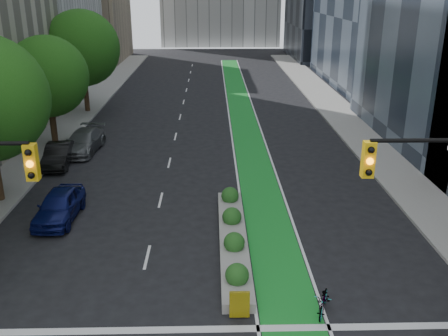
{
  "coord_description": "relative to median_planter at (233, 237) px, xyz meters",
  "views": [
    {
      "loc": [
        0.31,
        -12.64,
        10.85
      ],
      "look_at": [
        0.84,
        8.75,
        3.0
      ],
      "focal_mm": 40.0,
      "sensor_mm": 36.0,
      "label": 1
    }
  ],
  "objects": [
    {
      "name": "sidewalk_left",
      "position": [
        -13.0,
        17.96,
        -0.3
      ],
      "size": [
        3.6,
        90.0,
        0.15
      ],
      "primitive_type": "cube",
      "color": "gray",
      "rests_on": "ground"
    },
    {
      "name": "sidewalk_right",
      "position": [
        10.6,
        17.96,
        -0.3
      ],
      "size": [
        3.6,
        90.0,
        0.15
      ],
      "primitive_type": "cube",
      "color": "gray",
      "rests_on": "ground"
    },
    {
      "name": "bike_lane_paint",
      "position": [
        1.8,
        22.96,
        -0.37
      ],
      "size": [
        2.2,
        70.0,
        0.01
      ],
      "primitive_type": "cube",
      "color": "#18882A",
      "rests_on": "ground"
    },
    {
      "name": "tree_midfar",
      "position": [
        -12.2,
        14.96,
        4.57
      ],
      "size": [
        5.6,
        5.6,
        7.76
      ],
      "color": "black",
      "rests_on": "ground"
    },
    {
      "name": "tree_far",
      "position": [
        -12.2,
        24.96,
        5.32
      ],
      "size": [
        6.6,
        6.6,
        9.0
      ],
      "color": "black",
      "rests_on": "ground"
    },
    {
      "name": "median_planter",
      "position": [
        0.0,
        0.0,
        0.0
      ],
      "size": [
        1.2,
        10.26,
        1.1
      ],
      "color": "gray",
      "rests_on": "ground"
    },
    {
      "name": "bicycle",
      "position": [
        2.98,
        -4.95,
        0.07
      ],
      "size": [
        1.11,
        1.77,
        0.88
      ],
      "primitive_type": "imported",
      "rotation": [
        0.0,
        0.0,
        -0.35
      ],
      "color": "gray",
      "rests_on": "ground"
    },
    {
      "name": "parked_car_left_near",
      "position": [
        -8.4,
        2.75,
        0.37
      ],
      "size": [
        1.87,
        4.38,
        1.48
      ],
      "primitive_type": "imported",
      "rotation": [
        0.0,
        0.0,
        -0.03
      ],
      "color": "#0D134E",
      "rests_on": "ground"
    },
    {
      "name": "parked_car_left_mid",
      "position": [
        -10.7,
        10.67,
        0.33
      ],
      "size": [
        1.86,
        4.36,
        1.4
      ],
      "primitive_type": "imported",
      "rotation": [
        0.0,
        0.0,
        0.09
      ],
      "color": "black",
      "rests_on": "ground"
    },
    {
      "name": "parked_car_left_far",
      "position": [
        -9.78,
        13.42,
        0.37
      ],
      "size": [
        2.46,
        5.23,
        1.47
      ],
      "primitive_type": "imported",
      "rotation": [
        0.0,
        0.0,
        -0.08
      ],
      "color": "#515456",
      "rests_on": "ground"
    }
  ]
}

